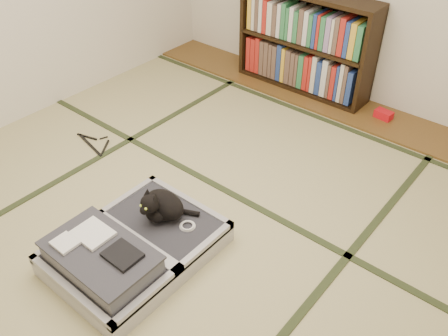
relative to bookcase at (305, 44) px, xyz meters
The scene contains 9 objects.
floor 2.16m from the bookcase, 78.92° to the right, with size 4.50×4.50×0.00m, color #C0BD80.
wood_strip 0.60m from the bookcase, ahead, with size 4.00×0.50×0.02m, color brown.
red_item 0.96m from the bookcase, ahead, with size 0.15×0.09×0.07m, color red.
tatami_borders 1.69m from the bookcase, 75.57° to the right, with size 4.00×4.50×0.01m.
bookcase is the anchor object (origin of this frame).
suitcase 2.60m from the bookcase, 80.82° to the right, with size 0.73×0.97×0.29m.
cat 2.29m from the bookcase, 80.10° to the right, with size 0.32×0.33×0.26m.
cable_coil 2.31m from the bookcase, 75.49° to the right, with size 0.10×0.10×0.02m.
hanger 2.11m from the bookcase, 112.26° to the right, with size 0.41×0.22×0.01m.
Camera 1 is at (1.68, -1.61, 2.21)m, focal length 38.00 mm.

